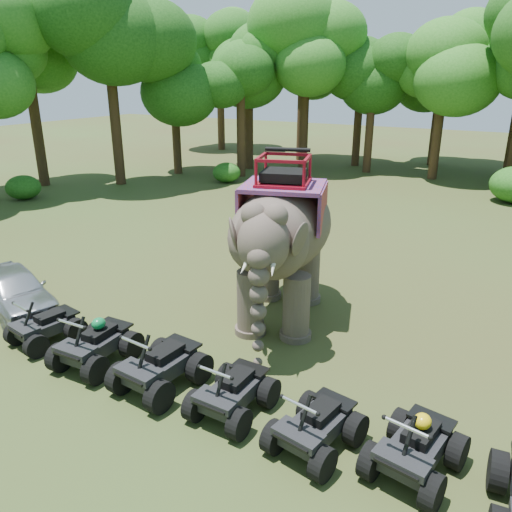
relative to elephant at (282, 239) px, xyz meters
The scene contains 23 objects.
ground 2.95m from the elephant, 101.01° to the right, with size 110.00×110.00×0.00m, color #47381E.
elephant is the anchor object (origin of this frame).
parked_car 7.54m from the elephant, 152.76° to the right, with size 1.46×3.63×1.24m, color #B7B9BE.
atv_0 6.23m from the elephant, 136.44° to the right, with size 1.17×1.60×1.19m, color black, non-canonical shape.
atv_1 5.17m from the elephant, 120.97° to the right, with size 1.31×1.80×1.33m, color black, non-canonical shape.
atv_2 4.52m from the elephant, 99.10° to the right, with size 1.36×1.87×1.38m, color black, non-canonical shape.
atv_3 4.59m from the elephant, 75.27° to the right, with size 1.23×1.69×1.25m, color black, non-canonical shape.
atv_4 5.39m from the elephant, 55.95° to the right, with size 1.22×1.68×1.24m, color black, non-canonical shape.
atv_5 6.24m from the elephant, 41.26° to the right, with size 1.26×1.73×1.28m, color black, non-canonical shape.
tree_0 21.81m from the elephant, 90.98° to the left, with size 6.24×6.24×8.92m, color #195114, non-canonical shape.
tree_26 21.81m from the elephant, 157.64° to the left, with size 6.68×6.68×9.54m, color #195114, non-canonical shape.
tree_27 19.76m from the elephant, 146.62° to the left, with size 6.82×6.82×9.74m, color #195114, non-canonical shape.
tree_28 21.76m from the elephant, 135.51° to the left, with size 5.52×5.52×7.88m, color #195114, non-canonical shape.
tree_29 20.04m from the elephant, 124.48° to the left, with size 5.48×5.48×7.83m, color #195114, non-canonical shape.
tree_30 22.90m from the elephant, 113.27° to the left, with size 6.78×6.78×9.68m, color #195114, non-canonical shape.
tree_31 22.39m from the elephant, 102.14° to the left, with size 5.32×5.32×7.60m, color #195114, non-canonical shape.
tree_32 27.69m from the elephant, 93.21° to the left, with size 6.51×6.51×9.30m, color #195114, non-canonical shape.
tree_33 33.00m from the elephant, 126.34° to the left, with size 7.19×7.19×10.28m, color #195114, non-canonical shape.
tree_34 27.15m from the elephant, 93.26° to the left, with size 5.67×5.67×8.10m, color #195114, non-canonical shape.
tree_39 22.77m from the elephant, 122.71° to the left, with size 5.97×5.97×8.53m, color #195114, non-canonical shape.
tree_41 24.88m from the elephant, 104.60° to the left, with size 5.77×5.77×8.25m, color #195114, non-canonical shape.
tree_43 32.34m from the elephant, 126.38° to the left, with size 6.90×6.90×9.86m, color #195114, non-canonical shape.
tree_44 26.75m from the elephant, 113.96° to the left, with size 6.44×6.44×9.20m, color #195114, non-canonical shape.
Camera 1 is at (5.91, -9.11, 6.25)m, focal length 35.00 mm.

